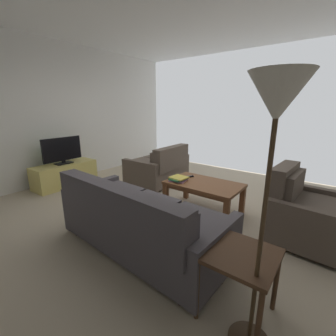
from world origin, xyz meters
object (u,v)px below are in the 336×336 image
Objects in this scene: end_table at (240,263)px; tv_stand at (65,174)px; flat_tv at (62,150)px; sofa_main at (137,221)px; loveseat_near at (159,167)px; book_stack at (178,179)px; floor_lamp at (275,125)px; armchair_side at (304,212)px; tv_remote at (189,177)px; coffee_table at (204,187)px.

tv_stand is (3.90, -0.78, -0.23)m from end_table.
sofa_main is at bearing 166.35° from flat_tv.
end_table is at bearing 140.21° from loveseat_near.
book_stack is at bearing -168.72° from tv_stand.
floor_lamp reaches higher than flat_tv.
end_table is 0.68× the size of flat_tv.
floor_lamp reaches higher than loveseat_near.
armchair_side is (-4.14, -0.69, -0.36)m from flat_tv.
armchair_side reaches higher than loveseat_near.
tv_stand is at bearing 16.44° from tv_remote.
floor_lamp is (-1.34, 0.28, 1.10)m from sofa_main.
flat_tv reaches higher than loveseat_near.
armchair_side is at bearing -170.54° from tv_stand.
sofa_main is 2.52× the size of flat_tv.
armchair_side is 3.26× the size of book_stack.
armchair_side is 1.65m from tv_remote.
sofa_main reaches higher than loveseat_near.
armchair_side is at bearing -173.26° from book_stack.
loveseat_near is at bearing -37.14° from book_stack.
tv_stand is 4.37× the size of book_stack.
armchair_side is at bearing 178.37° from tv_remote.
armchair_side is at bearing -92.48° from floor_lamp.
floor_lamp reaches higher than end_table.
loveseat_near is (1.28, -1.93, -0.02)m from sofa_main.
armchair_side is (-2.69, 0.57, 0.02)m from loveseat_near.
floor_lamp is at bearing 128.09° from coffee_table.
end_table is at bearing -44.96° from floor_lamp.
floor_lamp is at bearing 87.52° from armchair_side.
floor_lamp is at bearing 135.04° from end_table.
coffee_table is at bearing 155.60° from loveseat_near.
flat_tv is at bearing 41.17° from loveseat_near.
flat_tv is at bearing -143.57° from tv_stand.
armchair_side is at bearing -98.97° from end_table.
loveseat_near is 3.61m from floor_lamp.
end_table is at bearing 168.64° from flat_tv.
tv_stand is 0.50m from flat_tv.
sofa_main is 1.68× the size of loveseat_near.
armchair_side is (-4.14, -0.69, 0.14)m from tv_stand.
armchair_side is at bearing -170.54° from flat_tv.
tv_remote is at bearing -163.56° from tv_stand.
tv_stand is (2.82, 0.64, -0.17)m from coffee_table.
coffee_table is 1.31m from armchair_side.
floor_lamp reaches higher than tv_stand.
book_stack is (-1.02, 0.77, 0.15)m from loveseat_near.
loveseat_near is 1.92m from tv_stand.
armchair_side is 5.71× the size of tv_remote.
tv_remote is (1.57, -1.68, -0.99)m from floor_lamp.
book_stack is at bearing 82.90° from tv_remote.
floor_lamp is 6.18× the size of book_stack.
sofa_main is at bearing 85.75° from coffee_table.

